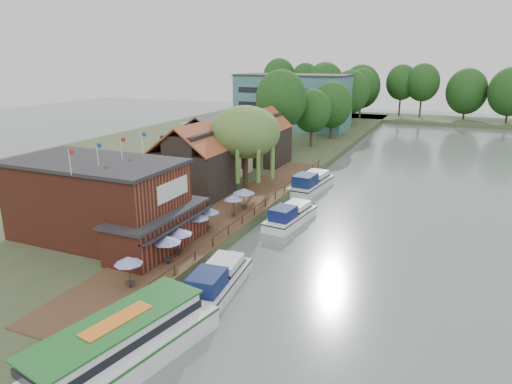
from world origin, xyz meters
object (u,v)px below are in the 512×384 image
at_px(pub, 115,202).
at_px(cottage_a, 193,161).
at_px(willow, 245,148).
at_px(umbrella_2, 178,241).
at_px(swan, 113,358).
at_px(umbrella_1, 167,250).
at_px(cottage_b, 212,144).
at_px(cottage_c, 263,136).
at_px(tour_boat, 109,350).
at_px(umbrella_5, 234,206).
at_px(cruiser_0, 217,277).
at_px(hotel_block, 293,101).
at_px(cruiser_2, 311,181).
at_px(umbrella_0, 129,272).
at_px(umbrella_4, 208,219).
at_px(umbrella_3, 198,225).
at_px(cruiser_1, 290,213).
at_px(umbrella_6, 244,199).

distance_m(pub, cottage_a, 15.05).
bearing_deg(willow, umbrella_2, -80.62).
bearing_deg(swan, umbrella_1, 106.70).
bearing_deg(cottage_b, cottage_a, -73.30).
xyz_separation_m(cottage_c, tour_boat, (10.89, -47.77, -3.67)).
xyz_separation_m(umbrella_5, cruiser_0, (4.94, -12.77, -1.11)).
bearing_deg(cottage_b, hotel_block, 94.97).
distance_m(cottage_a, swan, 30.37).
distance_m(willow, cruiser_2, 10.22).
distance_m(cottage_c, umbrella_0, 41.45).
bearing_deg(willow, umbrella_4, -78.50).
xyz_separation_m(cottage_a, umbrella_3, (7.41, -11.66, -2.96)).
xyz_separation_m(umbrella_0, swan, (3.39, -6.00, -2.07)).
xyz_separation_m(cottage_a, cruiser_2, (11.31, 10.82, -3.94)).
relative_size(umbrella_1, cruiser_2, 0.22).
height_order(cottage_a, umbrella_3, cottage_a).
bearing_deg(cruiser_1, hotel_block, 115.70).
relative_size(umbrella_1, umbrella_6, 0.98).
distance_m(umbrella_1, umbrella_2, 1.86).
bearing_deg(cottage_a, tour_boat, -67.55).
height_order(umbrella_1, umbrella_3, same).
bearing_deg(umbrella_6, swan, -82.57).
bearing_deg(cruiser_2, cottage_c, 146.75).
distance_m(cottage_b, cruiser_0, 32.47).
xyz_separation_m(pub, cottage_c, (0.00, 34.00, 0.60)).
xyz_separation_m(hotel_block, umbrella_5, (14.90, -61.28, -4.86)).
relative_size(umbrella_0, umbrella_6, 0.98).
height_order(umbrella_5, cruiser_1, umbrella_5).
bearing_deg(pub, umbrella_2, -4.85).
height_order(willow, umbrella_4, willow).
xyz_separation_m(umbrella_1, umbrella_4, (-0.55, 7.61, 0.00)).
xyz_separation_m(cottage_a, umbrella_2, (7.90, -15.59, -2.96)).
height_order(umbrella_2, cruiser_0, umbrella_2).
height_order(umbrella_5, cruiser_0, umbrella_5).
relative_size(cottage_a, umbrella_1, 3.62).
relative_size(cottage_a, cruiser_0, 0.89).
bearing_deg(cruiser_0, cottage_a, 119.58).
height_order(umbrella_1, umbrella_4, same).
bearing_deg(pub, swan, -51.51).
xyz_separation_m(willow, umbrella_0, (3.28, -26.78, -3.93)).
bearing_deg(umbrella_4, umbrella_3, -93.39).
height_order(pub, cruiser_0, pub).
bearing_deg(tour_boat, pub, 139.40).
bearing_deg(umbrella_6, hotel_block, 104.23).
relative_size(hotel_block, umbrella_0, 10.69).
xyz_separation_m(cottage_c, swan, (10.17, -46.79, -5.03)).
xyz_separation_m(cruiser_1, cruiser_2, (-1.66, 12.81, 0.18)).
bearing_deg(willow, umbrella_6, -66.28).
bearing_deg(umbrella_6, cottage_c, 107.61).
relative_size(umbrella_2, umbrella_6, 0.98).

